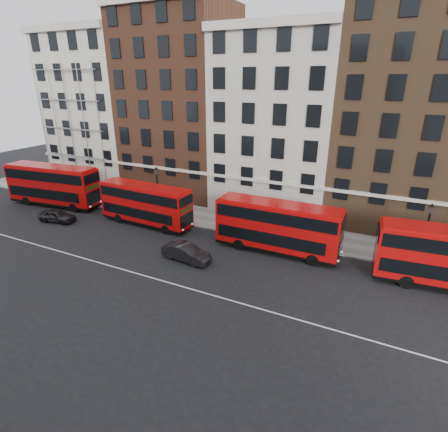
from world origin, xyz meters
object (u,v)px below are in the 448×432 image
at_px(bus_c, 277,226).
at_px(car_rear, 57,216).
at_px(car_front, 186,252).
at_px(bus_a, 53,184).
at_px(bus_b, 145,204).

relative_size(bus_c, car_rear, 2.72).
bearing_deg(car_front, bus_a, 81.83).
relative_size(bus_b, bus_c, 0.95).
height_order(bus_a, car_rear, bus_a).
distance_m(bus_b, bus_c, 13.84).
relative_size(bus_a, bus_c, 1.09).
distance_m(bus_a, car_front, 21.61).
bearing_deg(bus_c, car_rear, -171.10).
bearing_deg(car_front, bus_b, 62.85).
xyz_separation_m(bus_b, car_front, (7.70, -4.77, -1.56)).
xyz_separation_m(bus_a, car_rear, (4.48, -3.57, -1.89)).
xyz_separation_m(bus_c, car_rear, (-22.66, -3.57, -1.72)).
bearing_deg(car_rear, bus_a, 41.36).
bearing_deg(bus_b, car_rear, -155.55).
bearing_deg(bus_b, bus_a, -177.60).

